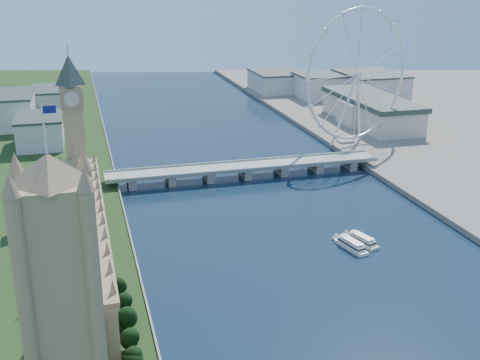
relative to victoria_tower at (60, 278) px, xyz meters
name	(u,v)px	position (x,y,z in m)	size (l,w,h in m)	color
victoria_tower	(60,278)	(0.00, 0.00, 0.00)	(28.16, 28.16, 112.00)	tan
parliament_range	(82,238)	(7.00, 115.00, -36.01)	(24.00, 200.00, 70.00)	tan
big_ben	(73,109)	(7.00, 223.00, 12.08)	(20.02, 20.02, 110.00)	tan
westminster_bridge	(245,169)	(135.00, 245.00, -47.86)	(220.00, 22.00, 9.50)	gray
london_eye	(358,75)	(254.98, 300.08, 13.03)	(113.60, 39.12, 124.30)	silver
county_hall	(370,126)	(310.00, 375.00, -54.49)	(54.00, 144.00, 35.00)	beige
city_skyline	(218,94)	(174.22, 505.08, -37.53)	(505.00, 280.00, 32.00)	beige
tour_boat_near	(351,249)	(159.01, 100.24, -54.49)	(7.06, 27.74, 6.11)	silver
tour_boat_far	(362,244)	(168.20, 105.00, -54.49)	(6.75, 26.58, 5.84)	beige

